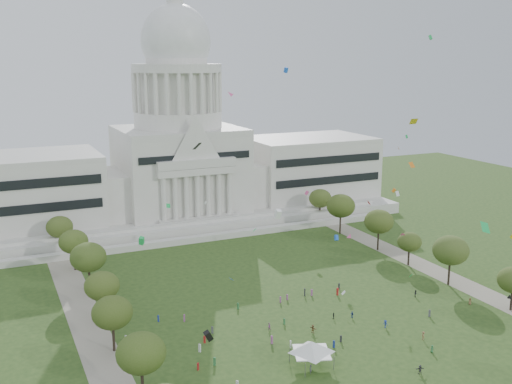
# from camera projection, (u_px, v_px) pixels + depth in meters

# --- Properties ---
(ground) EXTENTS (400.00, 400.00, 0.00)m
(ground) POSITION_uv_depth(u_px,v_px,m) (344.00, 344.00, 127.10)
(ground) COLOR #2A471A
(ground) RESTS_ON ground
(capitol) EXTENTS (160.00, 64.50, 91.30)m
(capitol) POSITION_uv_depth(u_px,v_px,m) (180.00, 160.00, 223.04)
(capitol) COLOR beige
(capitol) RESTS_ON ground
(path_left) EXTENTS (8.00, 160.00, 0.04)m
(path_left) POSITION_uv_depth(u_px,v_px,m) (90.00, 329.00, 134.25)
(path_left) COLOR gray
(path_left) RESTS_ON ground
(path_right) EXTENTS (8.00, 160.00, 0.04)m
(path_right) POSITION_uv_depth(u_px,v_px,m) (428.00, 268.00, 173.20)
(path_right) COLOR gray
(path_right) RESTS_ON ground
(row_tree_l_1) EXTENTS (8.86, 8.86, 12.59)m
(row_tree_l_1) POSITION_uv_depth(u_px,v_px,m) (141.00, 353.00, 104.63)
(row_tree_l_1) COLOR black
(row_tree_l_1) RESTS_ON ground
(row_tree_l_2) EXTENTS (8.42, 8.42, 11.97)m
(row_tree_l_2) POSITION_uv_depth(u_px,v_px,m) (112.00, 313.00, 122.33)
(row_tree_l_2) COLOR black
(row_tree_l_2) RESTS_ON ground
(row_tree_r_2) EXTENTS (9.55, 9.55, 13.58)m
(row_tree_r_2) POSITION_uv_depth(u_px,v_px,m) (451.00, 250.00, 158.38)
(row_tree_r_2) COLOR black
(row_tree_r_2) RESTS_ON ground
(row_tree_l_3) EXTENTS (8.12, 8.12, 11.55)m
(row_tree_l_3) POSITION_uv_depth(u_px,v_px,m) (102.00, 286.00, 137.52)
(row_tree_l_3) COLOR black
(row_tree_l_3) RESTS_ON ground
(row_tree_r_3) EXTENTS (7.01, 7.01, 9.98)m
(row_tree_r_3) POSITION_uv_depth(u_px,v_px,m) (409.00, 242.00, 174.17)
(row_tree_r_3) COLOR black
(row_tree_r_3) RESTS_ON ground
(row_tree_l_4) EXTENTS (9.29, 9.29, 13.21)m
(row_tree_l_4) POSITION_uv_depth(u_px,v_px,m) (88.00, 257.00, 153.68)
(row_tree_l_4) COLOR black
(row_tree_l_4) RESTS_ON ground
(row_tree_r_4) EXTENTS (9.19, 9.19, 13.06)m
(row_tree_r_4) POSITION_uv_depth(u_px,v_px,m) (379.00, 222.00, 187.64)
(row_tree_r_4) COLOR black
(row_tree_r_4) RESTS_ON ground
(row_tree_l_5) EXTENTS (8.33, 8.33, 11.85)m
(row_tree_l_5) POSITION_uv_depth(u_px,v_px,m) (73.00, 242.00, 169.94)
(row_tree_l_5) COLOR black
(row_tree_l_5) RESTS_ON ground
(row_tree_r_5) EXTENTS (9.82, 9.82, 13.96)m
(row_tree_r_5) POSITION_uv_depth(u_px,v_px,m) (341.00, 206.00, 204.87)
(row_tree_r_5) COLOR black
(row_tree_r_5) RESTS_ON ground
(row_tree_l_6) EXTENTS (8.19, 8.19, 11.64)m
(row_tree_l_6) POSITION_uv_depth(u_px,v_px,m) (60.00, 227.00, 185.39)
(row_tree_l_6) COLOR black
(row_tree_l_6) RESTS_ON ground
(row_tree_r_6) EXTENTS (8.42, 8.42, 11.97)m
(row_tree_r_6) POSITION_uv_depth(u_px,v_px,m) (320.00, 198.00, 222.10)
(row_tree_r_6) COLOR black
(row_tree_r_6) RESTS_ON ground
(event_tent) EXTENTS (12.33, 12.33, 5.36)m
(event_tent) POSITION_uv_depth(u_px,v_px,m) (312.00, 347.00, 117.15)
(event_tent) COLOR #4C4C4C
(event_tent) RESTS_ON ground
(person_0) EXTENTS (0.89, 0.99, 1.70)m
(person_0) POSITION_uv_depth(u_px,v_px,m) (470.00, 301.00, 147.42)
(person_0) COLOR olive
(person_0) RESTS_ON ground
(person_2) EXTENTS (0.97, 1.02, 1.79)m
(person_2) POSITION_uv_depth(u_px,v_px,m) (416.00, 294.00, 152.08)
(person_2) COLOR #26262B
(person_2) RESTS_ON ground
(person_3) EXTENTS (1.14, 1.32, 1.82)m
(person_3) POSITION_uv_depth(u_px,v_px,m) (385.00, 324.00, 134.68)
(person_3) COLOR navy
(person_3) RESTS_ON ground
(person_4) EXTENTS (0.68, 0.98, 1.52)m
(person_4) POSITION_uv_depth(u_px,v_px,m) (334.00, 316.00, 139.33)
(person_4) COLOR #26262B
(person_4) RESTS_ON ground
(person_5) EXTENTS (1.34, 1.90, 1.90)m
(person_5) POSITION_uv_depth(u_px,v_px,m) (313.00, 329.00, 132.17)
(person_5) COLOR olive
(person_5) RESTS_ON ground
(person_6) EXTENTS (0.74, 0.91, 1.61)m
(person_6) POSITION_uv_depth(u_px,v_px,m) (432.00, 349.00, 123.33)
(person_6) COLOR #33723F
(person_6) RESTS_ON ground
(person_7) EXTENTS (0.82, 0.87, 1.92)m
(person_7) POSITION_uv_depth(u_px,v_px,m) (310.00, 369.00, 114.96)
(person_7) COLOR #4C4C51
(person_7) RESTS_ON ground
(person_8) EXTENTS (0.81, 0.51, 1.65)m
(person_8) POSITION_uv_depth(u_px,v_px,m) (269.00, 326.00, 133.64)
(person_8) COLOR #994C8C
(person_8) RESTS_ON ground
(person_9) EXTENTS (0.99, 1.36, 1.89)m
(person_9) POSITION_uv_depth(u_px,v_px,m) (423.00, 336.00, 128.87)
(person_9) COLOR olive
(person_9) RESTS_ON ground
(person_10) EXTENTS (0.73, 1.03, 1.59)m
(person_10) POSITION_uv_depth(u_px,v_px,m) (352.00, 315.00, 139.84)
(person_10) COLOR navy
(person_10) RESTS_ON ground
(person_11) EXTENTS (1.85, 1.17, 1.87)m
(person_11) POSITION_uv_depth(u_px,v_px,m) (420.00, 369.00, 114.93)
(person_11) COLOR #4C4C51
(person_11) RESTS_ON ground
(distant_crowd) EXTENTS (68.32, 34.70, 1.95)m
(distant_crowd) POSITION_uv_depth(u_px,v_px,m) (267.00, 323.00, 135.34)
(distant_crowd) COLOR #B21E1E
(distant_crowd) RESTS_ON ground
(kite_swarm) EXTENTS (82.60, 101.59, 60.59)m
(kite_swarm) POSITION_uv_depth(u_px,v_px,m) (325.00, 216.00, 128.48)
(kite_swarm) COLOR green
(kite_swarm) RESTS_ON ground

